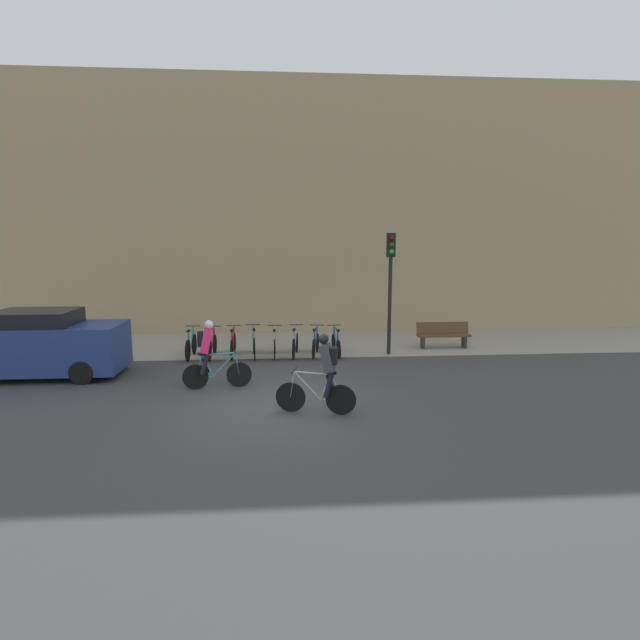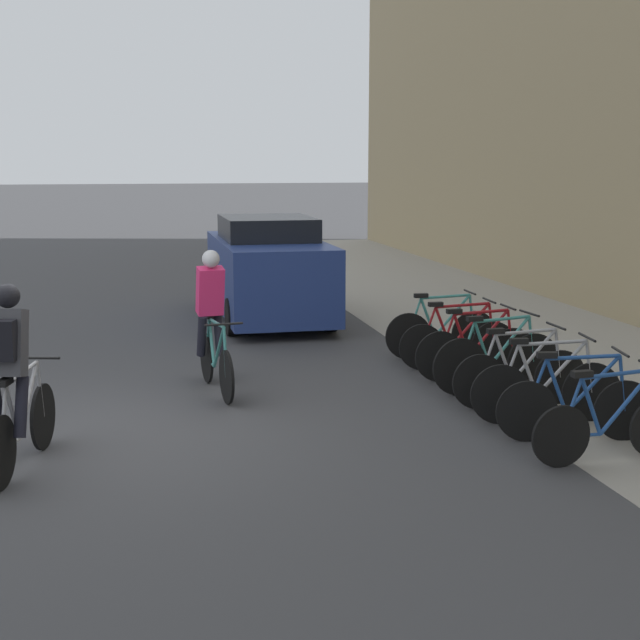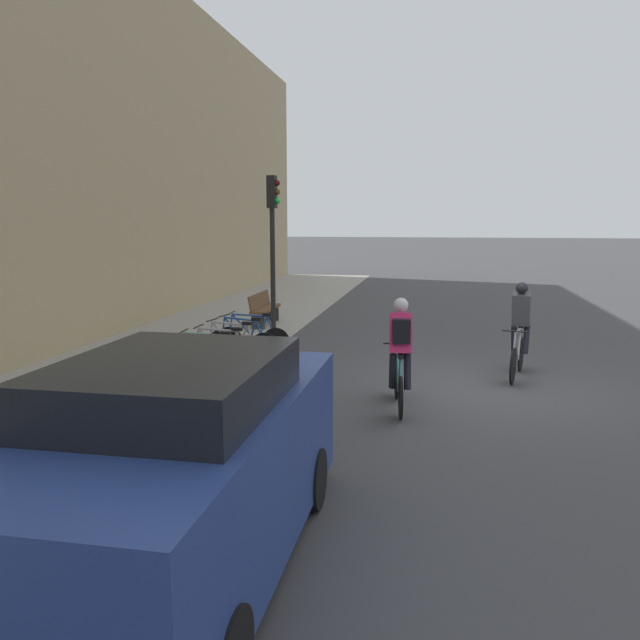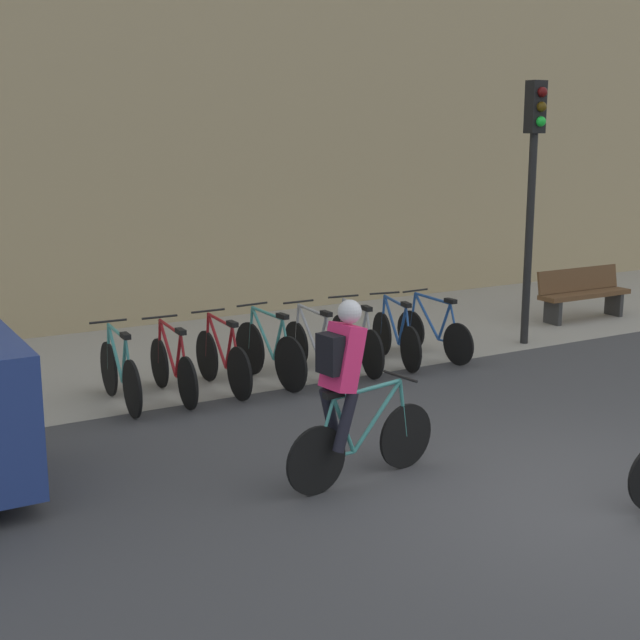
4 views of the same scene
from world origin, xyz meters
TOP-DOWN VIEW (x-y plane):
  - ground at (0.00, 0.00)m, footprint 200.00×200.00m
  - kerb_strip at (0.00, 6.75)m, footprint 44.00×4.50m
  - building_facade at (0.00, 9.30)m, footprint 44.00×0.60m
  - cyclist_pink at (-1.76, 1.42)m, footprint 1.73×0.51m
  - parked_bike_0 at (-2.84, 4.84)m, footprint 0.46×1.68m
  - parked_bike_1 at (-2.17, 4.84)m, footprint 0.46×1.68m
  - parked_bike_2 at (-1.50, 4.84)m, footprint 0.46×1.68m
  - parked_bike_3 at (-0.84, 4.84)m, footprint 0.46×1.73m
  - parked_bike_4 at (-0.17, 4.84)m, footprint 0.46×1.67m
  - parked_bike_5 at (0.49, 4.84)m, footprint 0.46×1.68m
  - parked_bike_6 at (1.16, 4.84)m, footprint 0.48×1.63m
  - parked_bike_7 at (1.83, 4.84)m, footprint 0.46×1.65m
  - traffic_light_pole at (3.58, 4.82)m, footprint 0.26×0.30m
  - bench at (5.69, 5.69)m, footprint 1.84×0.44m

SIDE VIEW (x-z plane):
  - ground at x=0.00m, z-range 0.00..0.00m
  - kerb_strip at x=0.00m, z-range 0.00..0.01m
  - parked_bike_7 at x=1.83m, z-range -0.09..0.85m
  - parked_bike_6 at x=1.16m, z-range -0.09..0.87m
  - parked_bike_1 at x=-2.17m, z-range -0.09..0.87m
  - parked_bike_4 at x=-0.17m, z-range -0.09..0.87m
  - parked_bike_5 at x=0.49m, z-range -0.08..0.88m
  - parked_bike_2 at x=-1.50m, z-range -0.08..0.88m
  - parked_bike_0 at x=-2.84m, z-range -0.08..0.89m
  - parked_bike_3 at x=-0.84m, z-range -0.08..0.91m
  - bench at x=5.69m, z-range 0.03..0.92m
  - cyclist_pink at x=-1.76m, z-range 0.06..1.83m
  - traffic_light_pole at x=3.58m, z-range 0.74..4.70m
  - building_facade at x=0.00m, z-range 0.00..9.97m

